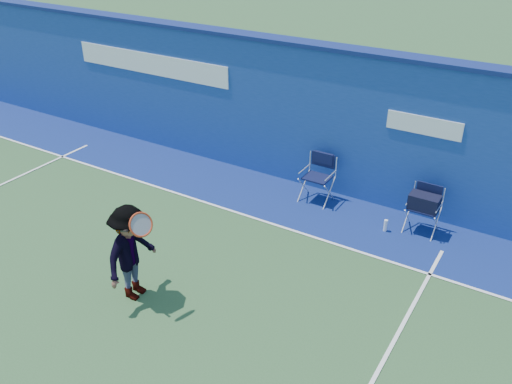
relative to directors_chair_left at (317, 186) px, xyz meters
The scene contains 8 objects.
ground 4.85m from the directors_chair_left, 111.05° to the right, with size 80.00×80.00×0.00m, color #2D522B.
stadium_wall 2.23m from the directors_chair_left, 158.65° to the left, with size 24.00×0.50×3.08m.
out_of_bounds_strip 1.82m from the directors_chair_left, 166.46° to the right, with size 24.00×1.80×0.01m, color navy.
court_lines 4.30m from the directors_chair_left, 113.93° to the right, with size 24.00×12.00×0.01m.
directors_chair_left is the anchor object (origin of this frame).
directors_chair_right 2.22m from the directors_chair_left, ahead, with size 0.55×0.49×0.92m.
water_bottle 1.71m from the directors_chair_left, 13.80° to the right, with size 0.07×0.07×0.24m, color white.
tennis_player 4.45m from the directors_chair_left, 104.53° to the right, with size 0.90×1.10×1.69m.
Camera 1 is at (5.82, -4.59, 5.63)m, focal length 38.00 mm.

